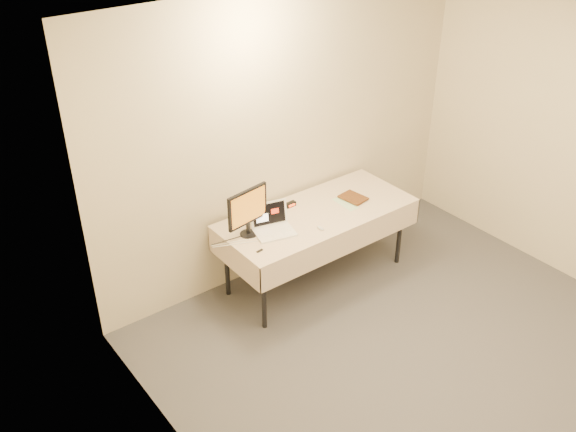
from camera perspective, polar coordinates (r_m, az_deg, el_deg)
ground at (r=5.30m, az=17.19°, el=-15.71°), size 5.00×5.00×0.00m
back_wall at (r=5.93m, az=-0.05°, el=7.22°), size 4.00×0.10×2.70m
table at (r=5.93m, az=2.61°, el=-0.18°), size 1.86×0.81×0.74m
laptop at (r=5.59m, az=-1.40°, el=-0.79°), size 0.40×0.36×0.24m
monitor at (r=5.44m, az=-3.61°, el=0.63°), size 0.42×0.17×0.44m
book at (r=6.01m, az=5.31°, el=2.24°), size 0.19×0.05×0.25m
alarm_clock at (r=5.97m, az=0.22°, el=1.05°), size 0.10×0.05×0.04m
clicker at (r=5.64m, az=2.91°, el=-1.07°), size 0.04×0.08×0.02m
paper_form at (r=6.05m, az=5.13°, el=1.11°), size 0.12×0.28×0.00m
usb_dongle at (r=5.35m, az=-2.54°, el=-3.10°), size 0.06×0.02×0.01m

